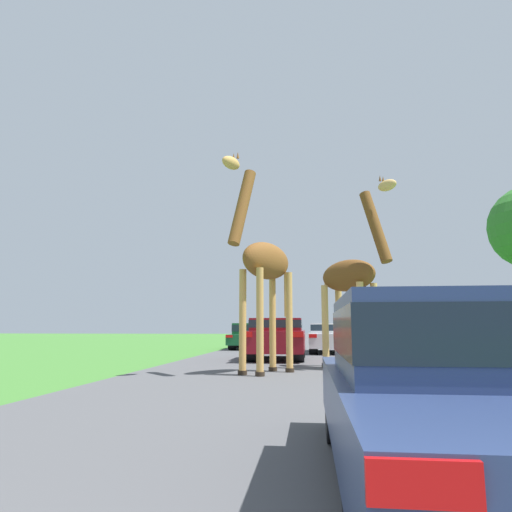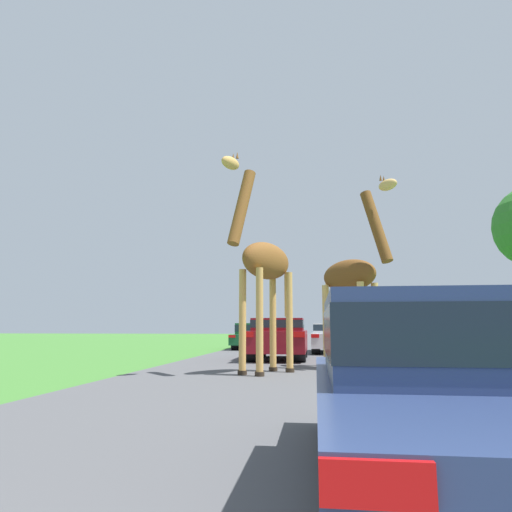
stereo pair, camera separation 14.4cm
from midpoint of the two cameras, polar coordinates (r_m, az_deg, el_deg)
road at (r=29.11m, az=6.36°, el=-11.03°), size 7.76×120.00×0.00m
giraffe_near_road at (r=11.29m, az=1.25°, el=-1.26°), size 1.68×2.36×5.23m
giraffe_companion at (r=12.92m, az=12.33°, el=-2.88°), size 2.16×2.22×5.11m
car_lead_maroon at (r=3.57m, az=23.12°, el=-14.69°), size 1.70×4.17×1.32m
car_queue_right at (r=16.16m, az=3.08°, el=-10.12°), size 1.93×3.94×1.41m
car_queue_left at (r=20.78m, az=9.65°, el=-9.92°), size 1.78×4.50×1.28m
car_far_ahead at (r=24.14m, az=-0.08°, el=-9.87°), size 1.88×4.42×1.31m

